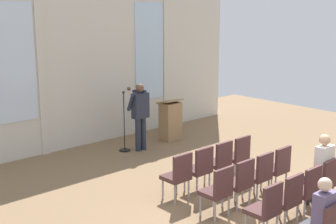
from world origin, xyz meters
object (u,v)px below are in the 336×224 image
object	(u,v)px
chair_r2_c1	(287,197)
audience_r3_c0	(320,215)
chair_r0_c2	(220,160)
lectern	(170,120)
chair_r2_c0	(266,207)
mic_stand	(125,138)
chair_r0_c3	(238,154)
chair_r0_c0	(179,174)
chair_r2_c2	(307,188)
speaker	(140,112)
audience_r2_c3	(321,167)
chair_r1_c1	(240,181)
chair_r1_c3	(278,166)
chair_r1_c2	(260,173)
chair_r1_c0	(218,189)
chair_r2_c3	(324,180)
chair_r0_c1	(200,167)

from	to	relation	value
chair_r2_c1	audience_r3_c0	bearing A→B (deg)	-122.35
chair_r0_c2	audience_r3_c0	world-z (taller)	audience_r3_c0
lectern	chair_r2_c0	xyz separation A→B (m)	(-2.65, -5.13, -0.02)
mic_stand	chair_r0_c3	world-z (taller)	mic_stand
mic_stand	chair_r0_c0	world-z (taller)	mic_stand
chair_r2_c2	audience_r3_c0	distance (m)	1.50
chair_r0_c2	speaker	bearing A→B (deg)	84.51
chair_r2_c2	audience_r2_c3	xyz separation A→B (m)	(0.58, 0.08, 0.23)
chair_r1_c1	chair_r1_c3	world-z (taller)	same
chair_r2_c1	audience_r3_c0	distance (m)	1.11
speaker	audience_r2_c3	world-z (taller)	speaker
chair_r1_c2	chair_r0_c2	bearing A→B (deg)	90.00
chair_r0_c2	chair_r1_c0	bearing A→B (deg)	-139.30
chair_r1_c3	audience_r2_c3	world-z (taller)	audience_r2_c3
chair_r2_c1	chair_r2_c3	bearing A→B (deg)	0.00
chair_r0_c3	chair_r2_c0	distance (m)	2.67
chair_r2_c2	chair_r0_c3	bearing A→B (deg)	73.79
lectern	chair_r0_c1	world-z (taller)	lectern
lectern	chair_r1_c3	distance (m)	4.23
chair_r1_c0	audience_r3_c0	size ratio (longest dim) A/B	0.73
chair_r1_c1	lectern	bearing A→B (deg)	63.40
chair_r1_c1	chair_r2_c0	size ratio (longest dim) A/B	1.00
speaker	chair_r1_c0	size ratio (longest dim) A/B	1.84
chair_r1_c0	audience_r3_c0	world-z (taller)	audience_r3_c0
chair_r0_c3	chair_r1_c0	xyz separation A→B (m)	(-1.75, -1.00, 0.00)
audience_r3_c0	chair_r1_c3	bearing A→B (deg)	47.72
chair_r2_c0	audience_r3_c0	world-z (taller)	audience_r3_c0
chair_r2_c1	chair_r0_c3	bearing A→B (deg)	59.83
chair_r1_c2	chair_r2_c3	distance (m)	1.16
chair_r0_c1	chair_r1_c2	xyz separation A→B (m)	(0.58, -1.00, 0.00)
chair_r2_c0	chair_r2_c1	xyz separation A→B (m)	(0.58, 0.00, 0.00)
mic_stand	chair_r1_c2	size ratio (longest dim) A/B	1.65
chair_r1_c1	audience_r2_c3	world-z (taller)	audience_r2_c3
chair_r1_c0	chair_r2_c3	size ratio (longest dim) A/B	1.00
chair_r0_c2	chair_r2_c3	distance (m)	2.09
audience_r3_c0	chair_r2_c0	bearing A→B (deg)	90.00
chair_r1_c0	chair_r2_c1	world-z (taller)	same
chair_r0_c2	chair_r2_c1	world-z (taller)	same
lectern	chair_r2_c3	xyz separation A→B (m)	(-0.90, -5.13, -0.02)
audience_r2_c3	audience_r3_c0	distance (m)	2.02
speaker	chair_r1_c1	bearing A→B (deg)	-102.37
chair_r1_c1	chair_r2_c0	bearing A→B (deg)	-120.17
chair_r1_c1	chair_r1_c0	bearing A→B (deg)	180.00
chair_r1_c2	chair_r2_c2	bearing A→B (deg)	-90.00
chair_r0_c0	chair_r2_c0	xyz separation A→B (m)	(0.00, -2.01, 0.00)
speaker	chair_r0_c1	bearing A→B (deg)	-106.38
chair_r0_c3	chair_r2_c0	world-z (taller)	same
chair_r0_c0	chair_r1_c1	world-z (taller)	same
mic_stand	chair_r0_c0	bearing A→B (deg)	-109.33
chair_r0_c0	chair_r1_c1	bearing A→B (deg)	-59.83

